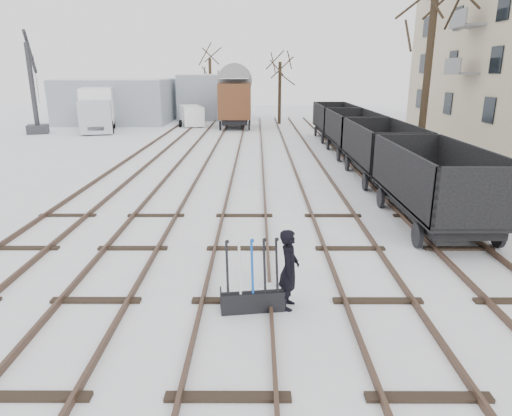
{
  "coord_description": "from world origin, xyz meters",
  "views": [
    {
      "loc": [
        0.43,
        -8.72,
        4.69
      ],
      "look_at": [
        0.4,
        2.97,
        1.2
      ],
      "focal_mm": 32.0,
      "sensor_mm": 36.0,
      "label": 1
    }
  ],
  "objects_px": {
    "box_van_wagon": "(235,99)",
    "freight_wagon_a": "(434,196)",
    "worker": "(289,269)",
    "crane": "(36,107)",
    "ground_frame": "(252,297)",
    "panel_van": "(191,115)",
    "lorry": "(97,109)"
  },
  "relations": [
    {
      "from": "box_van_wagon",
      "to": "ground_frame",
      "type": "bearing_deg",
      "value": -87.09
    },
    {
      "from": "box_van_wagon",
      "to": "panel_van",
      "type": "bearing_deg",
      "value": 157.9
    },
    {
      "from": "ground_frame",
      "to": "lorry",
      "type": "relative_size",
      "value": 0.19
    },
    {
      "from": "worker",
      "to": "panel_van",
      "type": "relative_size",
      "value": 0.39
    },
    {
      "from": "lorry",
      "to": "crane",
      "type": "relative_size",
      "value": 1.02
    },
    {
      "from": "box_van_wagon",
      "to": "lorry",
      "type": "relative_size",
      "value": 0.7
    },
    {
      "from": "worker",
      "to": "lorry",
      "type": "bearing_deg",
      "value": 35.44
    },
    {
      "from": "box_van_wagon",
      "to": "freight_wagon_a",
      "type": "bearing_deg",
      "value": -74.55
    },
    {
      "from": "freight_wagon_a",
      "to": "crane",
      "type": "distance_m",
      "value": 32.37
    },
    {
      "from": "freight_wagon_a",
      "to": "crane",
      "type": "relative_size",
      "value": 0.79
    },
    {
      "from": "ground_frame",
      "to": "worker",
      "type": "height_order",
      "value": "worker"
    },
    {
      "from": "ground_frame",
      "to": "panel_van",
      "type": "height_order",
      "value": "panel_van"
    },
    {
      "from": "box_van_wagon",
      "to": "crane",
      "type": "xyz_separation_m",
      "value": [
        -15.54,
        -3.68,
        -0.41
      ]
    },
    {
      "from": "box_van_wagon",
      "to": "worker",
      "type": "bearing_deg",
      "value": -85.74
    },
    {
      "from": "lorry",
      "to": "crane",
      "type": "xyz_separation_m",
      "value": [
        -4.15,
        -1.91,
        0.27
      ]
    },
    {
      "from": "ground_frame",
      "to": "lorry",
      "type": "height_order",
      "value": "lorry"
    },
    {
      "from": "ground_frame",
      "to": "worker",
      "type": "distance_m",
      "value": 0.94
    },
    {
      "from": "freight_wagon_a",
      "to": "panel_van",
      "type": "height_order",
      "value": "freight_wagon_a"
    },
    {
      "from": "worker",
      "to": "lorry",
      "type": "distance_m",
      "value": 33.09
    },
    {
      "from": "worker",
      "to": "crane",
      "type": "bearing_deg",
      "value": 43.3
    },
    {
      "from": "ground_frame",
      "to": "crane",
      "type": "xyz_separation_m",
      "value": [
        -17.33,
        28.18,
        1.75
      ]
    },
    {
      "from": "worker",
      "to": "panel_van",
      "type": "height_order",
      "value": "panel_van"
    },
    {
      "from": "lorry",
      "to": "freight_wagon_a",
      "type": "bearing_deg",
      "value": -67.67
    },
    {
      "from": "box_van_wagon",
      "to": "lorry",
      "type": "height_order",
      "value": "box_van_wagon"
    },
    {
      "from": "ground_frame",
      "to": "freight_wagon_a",
      "type": "distance_m",
      "value": 7.88
    },
    {
      "from": "ground_frame",
      "to": "box_van_wagon",
      "type": "distance_m",
      "value": 31.99
    },
    {
      "from": "ground_frame",
      "to": "panel_van",
      "type": "bearing_deg",
      "value": 92.02
    },
    {
      "from": "crane",
      "to": "ground_frame",
      "type": "bearing_deg",
      "value": -77.3
    },
    {
      "from": "lorry",
      "to": "ground_frame",
      "type": "bearing_deg",
      "value": -81.41
    },
    {
      "from": "worker",
      "to": "box_van_wagon",
      "type": "bearing_deg",
      "value": 15.1
    },
    {
      "from": "ground_frame",
      "to": "crane",
      "type": "bearing_deg",
      "value": 113.67
    },
    {
      "from": "worker",
      "to": "lorry",
      "type": "xyz_separation_m",
      "value": [
        -13.94,
        30.0,
        0.92
      ]
    }
  ]
}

